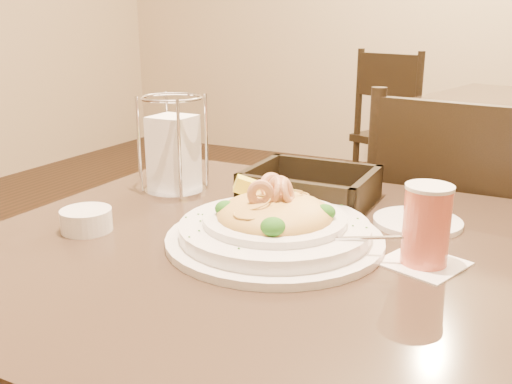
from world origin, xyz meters
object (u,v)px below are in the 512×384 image
at_px(napkin_caddy, 174,151).
at_px(butter_ramekin, 86,220).
at_px(bread_basket, 310,191).
at_px(main_table, 251,361).
at_px(pasta_bowl, 275,224).
at_px(dining_chair_near, 458,262).
at_px(dining_chair_far, 399,130).
at_px(drink_glass, 426,226).
at_px(side_plate, 417,222).

xyz_separation_m(napkin_caddy, butter_ramekin, (0.00, -0.26, -0.07)).
relative_size(bread_basket, butter_ramekin, 2.78).
height_order(main_table, butter_ramekin, butter_ramekin).
distance_m(bread_basket, butter_ramekin, 0.43).
bearing_deg(pasta_bowl, dining_chair_near, 70.14).
relative_size(dining_chair_far, drink_glass, 6.72).
distance_m(main_table, pasta_bowl, 0.26).
xyz_separation_m(bread_basket, side_plate, (0.22, -0.03, -0.02)).
bearing_deg(main_table, butter_ramekin, -162.71).
bearing_deg(dining_chair_near, drink_glass, 100.69).
distance_m(main_table, dining_chair_far, 2.33).
distance_m(main_table, napkin_caddy, 0.46).
xyz_separation_m(dining_chair_far, napkin_caddy, (0.03, -2.13, 0.32)).
bearing_deg(drink_glass, butter_ramekin, -167.23).
distance_m(main_table, side_plate, 0.39).
xyz_separation_m(dining_chair_near, pasta_bowl, (-0.22, -0.61, 0.26)).
bearing_deg(bread_basket, main_table, -91.53).
height_order(side_plate, butter_ramekin, butter_ramekin).
relative_size(dining_chair_far, butter_ramekin, 10.56).
relative_size(drink_glass, napkin_caddy, 0.67).
relative_size(dining_chair_far, side_plate, 5.94).
distance_m(dining_chair_near, drink_glass, 0.65).
height_order(drink_glass, side_plate, drink_glass).
relative_size(main_table, butter_ramekin, 10.22).
distance_m(dining_chair_near, side_plate, 0.47).
bearing_deg(drink_glass, dining_chair_near, 91.53).
bearing_deg(bread_basket, napkin_caddy, -167.05).
bearing_deg(bread_basket, dining_chair_near, 56.20).
xyz_separation_m(dining_chair_far, pasta_bowl, (0.35, -2.29, 0.26)).
relative_size(pasta_bowl, napkin_caddy, 1.91).
xyz_separation_m(dining_chair_near, drink_glass, (0.02, -0.58, 0.29)).
distance_m(dining_chair_near, dining_chair_far, 1.78).
height_order(dining_chair_far, butter_ramekin, dining_chair_far).
bearing_deg(napkin_caddy, butter_ramekin, -89.98).
relative_size(dining_chair_near, napkin_caddy, 4.53).
bearing_deg(main_table, dining_chair_far, 97.59).
relative_size(main_table, drink_glass, 6.51).
bearing_deg(pasta_bowl, main_table, -162.85).
bearing_deg(main_table, drink_glass, 8.04).
bearing_deg(drink_glass, bread_basket, 142.43).
relative_size(drink_glass, bread_basket, 0.56).
height_order(pasta_bowl, bread_basket, pasta_bowl).
xyz_separation_m(main_table, butter_ramekin, (-0.28, -0.09, 0.25)).
distance_m(main_table, butter_ramekin, 0.38).
distance_m(pasta_bowl, drink_glass, 0.24).
height_order(dining_chair_near, butter_ramekin, dining_chair_near).
relative_size(dining_chair_near, pasta_bowl, 2.37).
bearing_deg(dining_chair_near, side_plate, 95.04).
height_order(dining_chair_far, drink_glass, dining_chair_far).
height_order(main_table, side_plate, side_plate).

